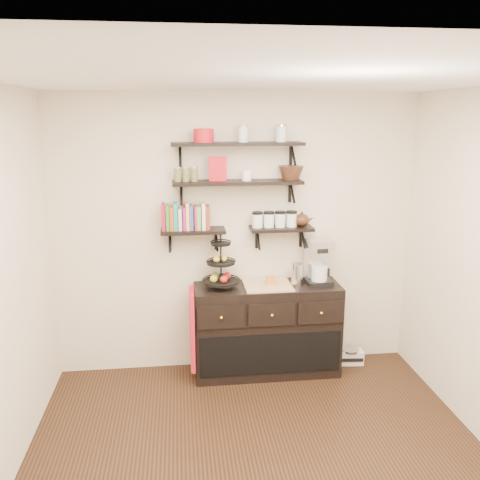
# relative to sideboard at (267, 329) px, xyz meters

# --- Properties ---
(floor) EXTENTS (3.50, 3.50, 0.00)m
(floor) POSITION_rel_sideboard_xyz_m (-0.27, -1.51, -0.45)
(floor) COLOR black
(floor) RESTS_ON ground
(ceiling) EXTENTS (3.50, 3.50, 0.02)m
(ceiling) POSITION_rel_sideboard_xyz_m (-0.27, -1.51, 2.25)
(ceiling) COLOR white
(ceiling) RESTS_ON back_wall
(back_wall) EXTENTS (3.50, 0.02, 2.70)m
(back_wall) POSITION_rel_sideboard_xyz_m (-0.27, 0.24, 0.90)
(back_wall) COLOR beige
(back_wall) RESTS_ON ground
(shelf_top) EXTENTS (1.20, 0.27, 0.23)m
(shelf_top) POSITION_rel_sideboard_xyz_m (-0.27, 0.10, 1.78)
(shelf_top) COLOR black
(shelf_top) RESTS_ON back_wall
(shelf_mid) EXTENTS (1.20, 0.27, 0.23)m
(shelf_mid) POSITION_rel_sideboard_xyz_m (-0.27, 0.10, 1.43)
(shelf_mid) COLOR black
(shelf_mid) RESTS_ON back_wall
(shelf_low_left) EXTENTS (0.60, 0.25, 0.23)m
(shelf_low_left) POSITION_rel_sideboard_xyz_m (-0.69, 0.12, 0.98)
(shelf_low_left) COLOR black
(shelf_low_left) RESTS_ON back_wall
(shelf_low_right) EXTENTS (0.60, 0.25, 0.23)m
(shelf_low_right) POSITION_rel_sideboard_xyz_m (0.15, 0.12, 0.98)
(shelf_low_right) COLOR black
(shelf_low_right) RESTS_ON back_wall
(cookbooks) EXTENTS (0.43, 0.15, 0.26)m
(cookbooks) POSITION_rel_sideboard_xyz_m (-0.75, 0.12, 1.11)
(cookbooks) COLOR #A7142A
(cookbooks) RESTS_ON shelf_low_left
(glass_canisters) EXTENTS (0.43, 0.10, 0.13)m
(glass_canisters) POSITION_rel_sideboard_xyz_m (0.08, 0.12, 1.06)
(glass_canisters) COLOR silver
(glass_canisters) RESTS_ON shelf_low_right
(sideboard) EXTENTS (1.40, 0.50, 0.92)m
(sideboard) POSITION_rel_sideboard_xyz_m (0.00, 0.00, 0.00)
(sideboard) COLOR black
(sideboard) RESTS_ON floor
(fruit_stand) EXTENTS (0.35, 0.35, 0.51)m
(fruit_stand) POSITION_rel_sideboard_xyz_m (-0.44, 0.00, 0.62)
(fruit_stand) COLOR black
(fruit_stand) RESTS_ON sideboard
(candle) EXTENTS (0.08, 0.08, 0.08)m
(candle) POSITION_rel_sideboard_xyz_m (0.03, 0.00, 0.50)
(candle) COLOR #BA682A
(candle) RESTS_ON sideboard
(coffee_maker) EXTENTS (0.25, 0.25, 0.44)m
(coffee_maker) POSITION_rel_sideboard_xyz_m (0.50, 0.03, 0.66)
(coffee_maker) COLOR black
(coffee_maker) RESTS_ON sideboard
(thermal_carafe) EXTENTS (0.11, 0.11, 0.22)m
(thermal_carafe) POSITION_rel_sideboard_xyz_m (0.28, -0.02, 0.56)
(thermal_carafe) COLOR silver
(thermal_carafe) RESTS_ON sideboard
(apron) EXTENTS (0.04, 0.32, 0.75)m
(apron) POSITION_rel_sideboard_xyz_m (-0.73, -0.10, 0.09)
(apron) COLOR #AB1223
(apron) RESTS_ON sideboard
(radio) EXTENTS (0.28, 0.19, 0.16)m
(radio) POSITION_rel_sideboard_xyz_m (0.88, 0.06, -0.37)
(radio) COLOR silver
(radio) RESTS_ON floor
(recipe_box) EXTENTS (0.17, 0.08, 0.22)m
(recipe_box) POSITION_rel_sideboard_xyz_m (-0.46, 0.10, 1.56)
(recipe_box) COLOR red
(recipe_box) RESTS_ON shelf_mid
(walnut_bowl) EXTENTS (0.24, 0.24, 0.13)m
(walnut_bowl) POSITION_rel_sideboard_xyz_m (0.23, 0.10, 1.51)
(walnut_bowl) COLOR black
(walnut_bowl) RESTS_ON shelf_mid
(ramekins) EXTENTS (0.09, 0.09, 0.10)m
(ramekins) POSITION_rel_sideboard_xyz_m (-0.19, 0.10, 1.50)
(ramekins) COLOR white
(ramekins) RESTS_ON shelf_mid
(teapot) EXTENTS (0.20, 0.15, 0.14)m
(teapot) POSITION_rel_sideboard_xyz_m (0.35, 0.12, 1.07)
(teapot) COLOR #3A2111
(teapot) RESTS_ON shelf_low_right
(red_pot) EXTENTS (0.18, 0.18, 0.12)m
(red_pot) POSITION_rel_sideboard_xyz_m (-0.58, 0.10, 1.86)
(red_pot) COLOR red
(red_pot) RESTS_ON shelf_top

